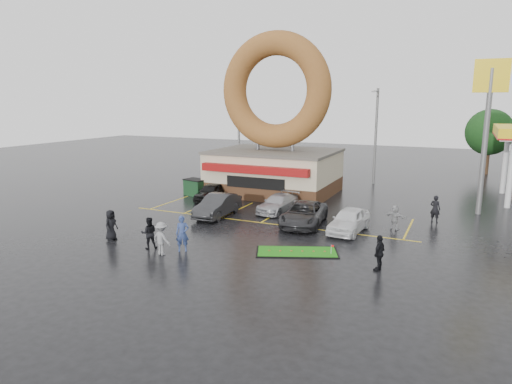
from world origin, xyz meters
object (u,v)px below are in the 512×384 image
at_px(donut_shop, 275,141).
at_px(car_black, 211,192).
at_px(person_cameraman, 379,253).
at_px(streetlight_mid, 376,134).
at_px(car_grey, 304,214).
at_px(car_silver, 278,203).
at_px(car_white, 349,220).
at_px(streetlight_left, 238,130).
at_px(car_dgrey, 218,205).
at_px(person_blue, 182,234).
at_px(dumpster, 196,188).
at_px(putting_green, 297,252).
at_px(shell_sign, 488,108).

relative_size(donut_shop, car_black, 3.43).
xyz_separation_m(car_black, person_cameraman, (15.03, -10.08, 0.20)).
distance_m(streetlight_mid, car_grey, 17.32).
bearing_deg(car_silver, car_white, -20.77).
bearing_deg(car_black, car_grey, -28.60).
xyz_separation_m(streetlight_left, car_dgrey, (6.58, -16.20, -4.02)).
distance_m(person_blue, person_cameraman, 10.10).
xyz_separation_m(car_dgrey, dumpster, (-5.20, 5.43, -0.11)).
xyz_separation_m(streetlight_left, car_silver, (9.90, -13.27, -4.16)).
xyz_separation_m(car_black, car_dgrey, (3.06, -4.27, 0.09)).
relative_size(car_silver, dumpster, 2.38).
xyz_separation_m(streetlight_mid, car_silver, (-4.10, -14.27, -4.16)).
bearing_deg(car_silver, putting_green, -55.67).
height_order(car_silver, car_grey, car_grey).
relative_size(car_black, putting_green, 0.84).
xyz_separation_m(car_black, putting_green, (10.66, -9.25, -0.64)).
height_order(streetlight_mid, putting_green, streetlight_mid).
bearing_deg(streetlight_mid, person_cameraman, -78.79).
bearing_deg(putting_green, donut_shop, 116.78).
distance_m(shell_sign, putting_green, 17.54).
distance_m(streetlight_left, car_white, 22.96).
xyz_separation_m(donut_shop, putting_green, (7.18, -14.23, -4.43)).
xyz_separation_m(person_blue, putting_green, (5.61, 2.31, -0.93)).
bearing_deg(person_cameraman, car_silver, -122.44).
bearing_deg(streetlight_left, shell_sign, -18.99).
bearing_deg(person_cameraman, car_white, -141.31).
distance_m(streetlight_left, person_cameraman, 29.05).
height_order(streetlight_left, putting_green, streetlight_left).
bearing_deg(shell_sign, car_dgrey, -153.24).
height_order(person_blue, putting_green, person_blue).
distance_m(car_silver, person_blue, 10.31).
distance_m(streetlight_left, putting_green, 25.93).
height_order(car_white, person_blue, person_blue).
relative_size(car_black, person_cameraman, 2.27).
distance_m(car_black, car_dgrey, 5.25).
bearing_deg(putting_green, streetlight_mid, 90.47).
xyz_separation_m(person_blue, person_cameraman, (9.99, 1.48, -0.10)).
bearing_deg(car_grey, dumpster, 149.58).
distance_m(car_black, person_cameraman, 18.10).
bearing_deg(car_dgrey, car_black, 123.77).
relative_size(shell_sign, streetlight_left, 1.18).
xyz_separation_m(streetlight_left, streetlight_mid, (14.00, 1.00, 0.00)).
relative_size(streetlight_mid, dumpster, 5.00).
relative_size(shell_sign, streetlight_mid, 1.18).
relative_size(shell_sign, car_silver, 2.48).
relative_size(shell_sign, car_dgrey, 2.30).
height_order(car_black, dumpster, car_black).
bearing_deg(streetlight_mid, streetlight_left, -175.91).
xyz_separation_m(dumpster, putting_green, (12.80, -10.41, -0.62)).
height_order(shell_sign, dumpster, shell_sign).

